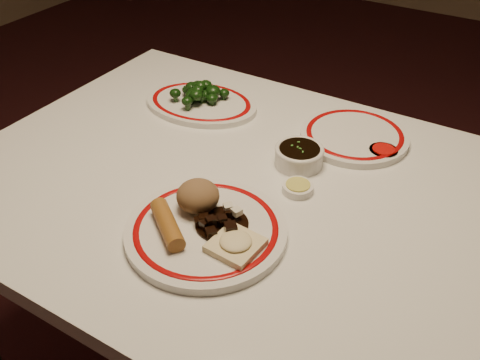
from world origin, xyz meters
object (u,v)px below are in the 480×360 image
stirfry_heap (220,223)px  soy_bowl (299,156)px  spring_roll (167,224)px  fried_wonton (236,244)px  dining_table (240,215)px  rice_mound (198,196)px  broccoli_pile (201,92)px  broccoli_plate (201,103)px  main_plate (206,231)px

stirfry_heap → soy_bowl: 0.28m
spring_roll → fried_wonton: 0.13m
spring_roll → stirfry_heap: (0.07, 0.06, -0.01)m
dining_table → rice_mound: bearing=-95.1°
stirfry_heap → broccoli_pile: broccoli_pile is taller
rice_mound → broccoli_pile: size_ratio=0.64×
stirfry_heap → broccoli_plate: size_ratio=0.31×
spring_roll → dining_table: bearing=31.0°
main_plate → broccoli_pile: broccoli_pile is taller
spring_roll → stirfry_heap: 0.09m
spring_roll → soy_bowl: 0.35m
main_plate → stirfry_heap: bearing=36.7°
main_plate → fried_wonton: fried_wonton is taller
fried_wonton → stirfry_heap: stirfry_heap is taller
soy_bowl → spring_roll: bearing=-106.0°
fried_wonton → stirfry_heap: (-0.05, 0.03, -0.00)m
dining_table → main_plate: 0.20m
spring_roll → broccoli_plate: size_ratio=0.38×
main_plate → fried_wonton: size_ratio=4.09×
main_plate → spring_roll: size_ratio=3.01×
dining_table → broccoli_pile: 0.37m
dining_table → rice_mound: size_ratio=14.64×
soy_bowl → main_plate: bearing=-98.5°
stirfry_heap → rice_mound: bearing=159.6°
spring_roll → broccoli_pile: broccoli_pile is taller
broccoli_plate → soy_bowl: soy_bowl is taller
broccoli_plate → broccoli_pile: size_ratio=2.51×
dining_table → rice_mound: 0.19m
broccoli_pile → dining_table: bearing=-41.6°
rice_mound → broccoli_pile: rice_mound is taller
dining_table → soy_bowl: 0.18m
rice_mound → broccoli_plate: (-0.24, 0.36, -0.04)m
spring_roll → fried_wonton: (0.13, 0.03, -0.01)m
main_plate → broccoli_pile: (-0.29, 0.40, 0.03)m
soy_bowl → broccoli_pile: bearing=161.8°
broccoli_pile → soy_bowl: size_ratio=1.21×
dining_table → fried_wonton: size_ratio=13.47×
dining_table → fried_wonton: (0.11, -0.19, 0.12)m
broccoli_plate → dining_table: bearing=-41.4°
stirfry_heap → broccoli_plate: bearing=128.7°
fried_wonton → main_plate: bearing=167.0°
main_plate → stirfry_heap: 0.03m
rice_mound → broccoli_pile: bearing=124.1°
soy_bowl → rice_mound: bearing=-108.9°
broccoli_pile → rice_mound: bearing=-55.9°
rice_mound → soy_bowl: (0.09, 0.26, -0.03)m
rice_mound → stirfry_heap: size_ratio=0.81×
fried_wonton → soy_bowl: (-0.03, 0.31, -0.01)m
broccoli_plate → broccoli_pile: broccoli_pile is taller
main_plate → stirfry_heap: (0.02, 0.02, 0.02)m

